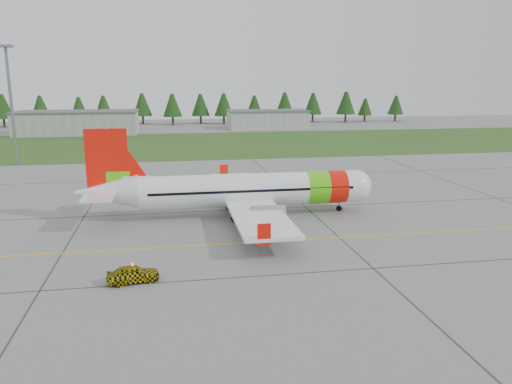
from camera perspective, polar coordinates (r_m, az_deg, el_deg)
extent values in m
plane|color=gray|center=(38.33, -0.82, -9.67)|extent=(320.00, 320.00, 0.00)
cylinder|color=white|center=(54.57, -0.55, 0.27)|extent=(24.00, 3.63, 3.60)
sphere|color=white|center=(57.71, 11.29, 0.70)|extent=(3.60, 3.60, 3.60)
cone|color=white|center=(54.20, -16.64, 0.00)|extent=(6.47, 3.61, 3.60)
cube|color=black|center=(57.75, 11.56, 1.03)|extent=(1.48, 2.40, 0.52)
cylinder|color=#56DA10|center=(56.22, 6.90, 0.55)|extent=(2.40, 3.68, 3.68)
cylinder|color=red|center=(56.90, 9.03, 0.62)|extent=(2.04, 3.68, 3.68)
cube|color=white|center=(54.73, -1.02, -0.79)|extent=(5.11, 29.54, 0.33)
cube|color=red|center=(68.75, -3.69, 2.39)|extent=(1.11, 0.17, 1.85)
cube|color=red|center=(40.49, 0.92, -4.89)|extent=(1.11, 0.17, 1.85)
cylinder|color=gray|center=(59.94, -0.47, -0.10)|extent=(3.33, 1.94, 1.94)
cylinder|color=gray|center=(50.25, 1.44, -2.61)|extent=(3.33, 1.94, 1.94)
cube|color=red|center=(53.61, -16.65, 3.23)|extent=(4.25, 0.34, 7.01)
cube|color=#56DA10|center=(53.85, -15.45, 1.15)|extent=(2.40, 0.39, 2.22)
cube|color=white|center=(54.21, -17.14, 0.21)|extent=(2.97, 10.62, 0.20)
cylinder|color=slate|center=(57.57, 9.48, -1.51)|extent=(0.17, 0.17, 1.29)
cylinder|color=black|center=(57.65, 9.47, -1.83)|extent=(0.63, 0.26, 0.63)
cylinder|color=slate|center=(57.31, -2.33, -1.18)|extent=(0.20, 0.20, 1.75)
cylinder|color=black|center=(57.36, -2.70, -1.58)|extent=(0.96, 0.42, 0.96)
cylinder|color=slate|center=(52.36, -1.58, -2.51)|extent=(0.20, 0.20, 1.75)
cylinder|color=black|center=(52.41, -1.97, -2.94)|extent=(0.96, 0.42, 0.96)
imported|color=#CFBF0B|center=(37.79, -13.98, -7.30)|extent=(1.53, 1.73, 3.82)
cube|color=#30561E|center=(118.04, -7.25, 5.46)|extent=(320.00, 50.00, 0.03)
cube|color=gold|center=(45.75, -2.44, -5.90)|extent=(120.00, 0.25, 0.02)
cube|color=#A8A8A3|center=(147.49, -19.67, 7.42)|extent=(32.00, 14.00, 6.00)
cube|color=#A8A8A3|center=(156.50, 1.31, 8.25)|extent=(24.00, 12.00, 5.20)
cylinder|color=slate|center=(96.78, -26.14, 8.67)|extent=(0.50, 0.50, 20.00)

